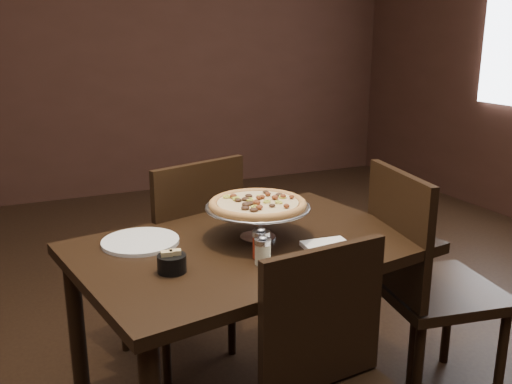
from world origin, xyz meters
name	(u,v)px	position (x,y,z in m)	size (l,w,h in m)	color
room	(250,50)	(0.06, 0.03, 1.40)	(6.04, 7.04, 2.84)	black
dining_table	(249,269)	(0.06, 0.02, 0.64)	(1.30, 0.98, 0.74)	black
pizza_stand	(258,204)	(0.11, 0.06, 0.87)	(0.38, 0.38, 0.16)	silver
parmesan_shaker	(263,251)	(0.02, -0.17, 0.79)	(0.05, 0.05, 0.10)	beige
pepper_flake_shaker	(261,244)	(0.04, -0.12, 0.79)	(0.06, 0.06, 0.10)	maroon
packet_caddy	(172,263)	(-0.26, -0.11, 0.77)	(0.09, 0.09, 0.07)	black
napkin_stack	(330,248)	(0.28, -0.16, 0.75)	(0.16, 0.16, 0.02)	white
plate_left	(140,242)	(-0.29, 0.18, 0.75)	(0.27, 0.27, 0.01)	white
plate_near	(308,269)	(0.13, -0.27, 0.75)	(0.22, 0.22, 0.01)	white
serving_spatula	(299,204)	(0.25, 0.01, 0.86)	(0.13, 0.13, 0.02)	silver
chair_far	(184,254)	(-0.02, 0.55, 0.52)	(0.56, 0.56, 0.95)	black
chair_side	(423,278)	(0.75, -0.09, 0.53)	(0.52, 0.52, 0.96)	black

